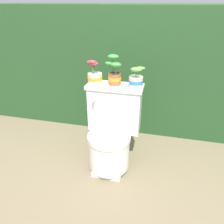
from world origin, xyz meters
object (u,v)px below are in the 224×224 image
potted_plant_middle (136,80)px  toilet (112,132)px  potted_plant_midleft (114,73)px  potted_plant_left (95,75)px

potted_plant_middle → toilet: bearing=-151.0°
potted_plant_midleft → potted_plant_left: bearing=-175.0°
potted_plant_midleft → potted_plant_middle: size_ratio=1.41×
toilet → potted_plant_middle: potted_plant_middle is taller
potted_plant_left → potted_plant_midleft: bearing=5.0°
toilet → potted_plant_midleft: 0.50m
toilet → potted_plant_left: bearing=147.4°
potted_plant_left → potted_plant_midleft: size_ratio=0.81×
toilet → potted_plant_left: 0.50m
toilet → potted_plant_left: (-0.17, 0.11, 0.46)m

